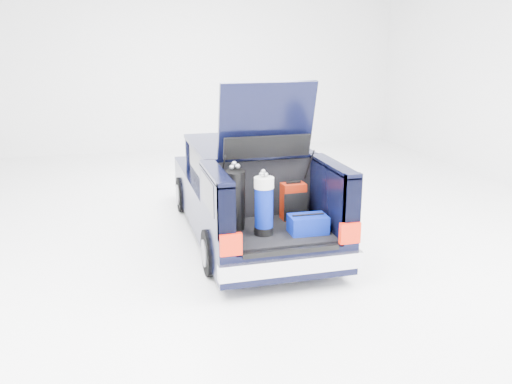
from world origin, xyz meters
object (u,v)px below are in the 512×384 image
object	(u,v)px
blue_duffel	(308,224)
red_suitcase	(293,201)
blue_golf_bag	(264,205)
car	(246,192)
black_golf_bag	(235,200)

from	to	relation	value
blue_duffel	red_suitcase	bearing A→B (deg)	92.08
blue_golf_bag	blue_duffel	bearing A→B (deg)	-9.36
red_suitcase	blue_duffel	size ratio (longest dim) A/B	1.09
red_suitcase	blue_duffel	bearing A→B (deg)	-92.16
car	blue_golf_bag	distance (m)	1.75
car	blue_duffel	bearing A→B (deg)	-78.60
red_suitcase	black_golf_bag	size ratio (longest dim) A/B	0.59
black_golf_bag	blue_duffel	size ratio (longest dim) A/B	1.83
black_golf_bag	blue_golf_bag	size ratio (longest dim) A/B	1.07
car	blue_golf_bag	bearing A→B (deg)	-96.38
car	black_golf_bag	xyz separation A→B (m)	(-0.50, -1.46, 0.33)
red_suitcase	blue_golf_bag	xyz separation A→B (m)	(-0.55, -0.47, 0.13)
blue_duffel	blue_golf_bag	bearing A→B (deg)	171.16
red_suitcase	car	bearing A→B (deg)	103.30
red_suitcase	blue_golf_bag	world-z (taller)	blue_golf_bag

